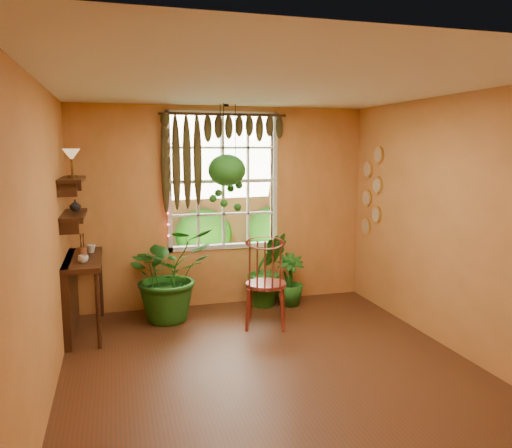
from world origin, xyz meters
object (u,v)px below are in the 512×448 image
Objects in this scene: counter_ledge at (75,287)px; potted_plant_left at (169,273)px; windsor_chair at (266,296)px; hanging_basket at (227,171)px; potted_plant_mid at (267,269)px.

potted_plant_left is at bearing 9.20° from counter_ledge.
windsor_chair is 0.95× the size of hanging_basket.
hanging_basket reaches higher than potted_plant_mid.
counter_ledge is 0.87× the size of hanging_basket.
windsor_chair is 1.29× the size of potted_plant_mid.
potted_plant_left is 1.36m from potted_plant_mid.
counter_ledge is at bearing -170.80° from potted_plant_left.
counter_ledge is 1.12m from potted_plant_left.
counter_ledge is at bearing -169.73° from windsor_chair.
potted_plant_left is at bearing 172.72° from windsor_chair.
potted_plant_left is 1.50m from hanging_basket.
potted_plant_left is at bearing -171.64° from potted_plant_mid.
windsor_chair is at bearing -69.34° from hanging_basket.
windsor_chair is 1.69m from hanging_basket.
hanging_basket reaches higher than potted_plant_left.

